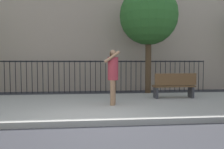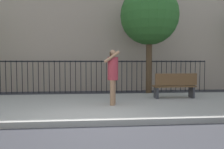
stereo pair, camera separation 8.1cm
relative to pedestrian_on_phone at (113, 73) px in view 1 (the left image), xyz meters
name	(u,v)px [view 1 (the left image)]	position (x,y,z in m)	size (l,w,h in m)	color
ground_plane	(87,127)	(-0.83, -1.91, -1.18)	(60.00, 60.00, 0.00)	#333338
sidewalk	(87,106)	(-0.83, 0.29, -1.10)	(28.00, 4.40, 0.15)	#9E9B93
iron_fence	(88,72)	(-0.83, 3.99, -0.16)	(12.03, 0.04, 1.60)	black
pedestrian_on_phone	(113,73)	(0.00, 0.00, 0.00)	(0.52, 0.71, 1.76)	#936B4C
street_bench	(174,85)	(2.46, 1.05, -0.53)	(1.60, 0.45, 0.95)	brown
street_tree_far	(149,16)	(1.95, 2.99, 2.43)	(2.66, 2.66, 4.96)	#4C3823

